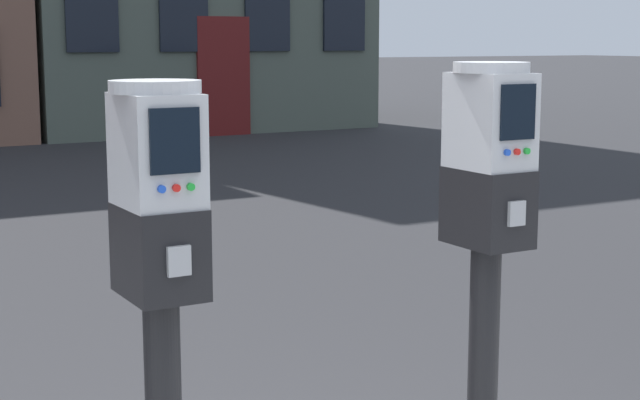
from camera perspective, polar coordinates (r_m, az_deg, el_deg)
name	(u,v)px	position (r m, az deg, el deg)	size (l,w,h in m)	color
parking_meter_near_kerb	(160,270)	(2.40, -9.24, -4.02)	(0.22, 0.25, 1.46)	black
parking_meter_twin_adjacent	(487,223)	(2.89, 9.65, -1.34)	(0.22, 0.25, 1.49)	black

